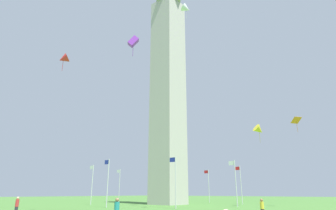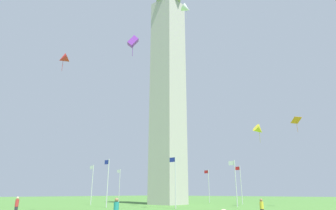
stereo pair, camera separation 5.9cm
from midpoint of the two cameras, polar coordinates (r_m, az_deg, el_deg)
The scene contains 17 objects.
ground_plane at distance 54.36m, azimuth -0.03°, elevation -19.55°, with size 260.00×260.00×0.00m, color #477A33.
obelisk_monument at distance 58.73m, azimuth -0.03°, elevation 4.98°, with size 5.37×5.37×48.80m.
flagpole_n at distance 64.34m, azimuth -9.88°, elevation -15.50°, with size 1.12×0.14×7.04m.
flagpole_ne at distance 55.13m, azimuth -15.19°, elevation -14.90°, with size 1.12×0.14×7.04m.
flagpole_e at distance 44.78m, azimuth -12.19°, elevation -14.66°, with size 1.12×0.14×7.04m.
flagpole_se at distance 40.54m, azimuth 1.43°, elevation -14.79°, with size 1.12×0.14×7.04m.
flagpole_s at distance 46.53m, azimuth 13.46°, elevation -14.67°, with size 1.12×0.14×7.04m.
flagpole_sw at distance 57.14m, azimuth 14.48°, elevation -15.02°, with size 1.12×0.14×7.04m.
flagpole_w at distance 65.57m, azimuth 8.18°, elevation -15.61°, with size 1.12×0.14×7.04m.
flagpole_nw at distance 68.27m, azimuth -0.99°, elevation -15.84°, with size 1.12×0.14×7.04m.
person_red_shirt at distance 31.99m, azimuth -28.39°, elevation -17.59°, with size 0.32×0.32×1.72m.
person_yellow_shirt at distance 25.81m, azimuth 18.52°, elevation -19.37°, with size 0.32×0.32×1.61m.
kite_yellow_delta at distance 49.09m, azimuth 17.95°, elevation -4.86°, with size 2.36×2.46×3.07m.
kite_red_delta at distance 36.08m, azimuth -20.49°, elevation 8.75°, with size 1.74×1.79×2.28m.
kite_white_delta at distance 50.08m, azimuth 3.69°, elevation 18.91°, with size 2.25×2.18×2.84m.
kite_purple_box at distance 29.15m, azimuth -7.12°, elevation 12.64°, with size 1.19×1.20×2.21m.
kite_orange_diamond at distance 50.35m, azimuth 24.54°, elevation -2.88°, with size 1.78×1.86×2.44m.
Camera 1 is at (-35.39, 41.21, 2.08)m, focal length 30.05 mm.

